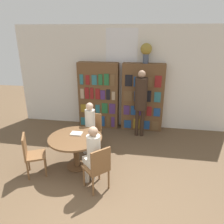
% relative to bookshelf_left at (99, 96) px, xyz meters
% --- Properties ---
extents(ground_plane, '(16.00, 16.00, 0.00)m').
position_rel_bookshelf_left_xyz_m(ground_plane, '(0.66, -3.54, -0.99)').
color(ground_plane, brown).
extents(wall_back, '(6.40, 0.07, 3.00)m').
position_rel_bookshelf_left_xyz_m(wall_back, '(0.66, 0.19, 0.52)').
color(wall_back, silver).
rests_on(wall_back, ground_plane).
extents(bookshelf_left, '(1.20, 0.34, 1.98)m').
position_rel_bookshelf_left_xyz_m(bookshelf_left, '(0.00, 0.00, 0.00)').
color(bookshelf_left, brown).
rests_on(bookshelf_left, ground_plane).
extents(bookshelf_right, '(1.20, 0.34, 1.98)m').
position_rel_bookshelf_left_xyz_m(bookshelf_right, '(1.32, -0.00, 0.00)').
color(bookshelf_right, brown).
rests_on(bookshelf_right, ground_plane).
extents(flower_vase, '(0.31, 0.31, 0.54)m').
position_rel_bookshelf_left_xyz_m(flower_vase, '(1.35, 0.00, 1.33)').
color(flower_vase, '#475166').
rests_on(flower_vase, bookshelf_right).
extents(reading_table, '(1.14, 1.14, 0.73)m').
position_rel_bookshelf_left_xyz_m(reading_table, '(-0.00, -2.27, -0.39)').
color(reading_table, brown).
rests_on(reading_table, ground_plane).
extents(chair_near_camera, '(0.54, 0.54, 0.90)m').
position_rel_bookshelf_left_xyz_m(chair_near_camera, '(-0.81, -2.67, -0.48)').
color(chair_near_camera, brown).
rests_on(chair_near_camera, ground_plane).
extents(chair_left_side, '(0.46, 0.46, 0.90)m').
position_rel_bookshelf_left_xyz_m(chair_left_side, '(0.15, -1.37, -0.48)').
color(chair_left_side, brown).
rests_on(chair_left_side, ground_plane).
extents(chair_far_side, '(0.57, 0.57, 0.90)m').
position_rel_bookshelf_left_xyz_m(chair_far_side, '(0.63, -2.91, -0.48)').
color(chair_far_side, brown).
rests_on(chair_far_side, ground_plane).
extents(seated_reader_left, '(0.29, 0.38, 1.25)m').
position_rel_bookshelf_left_xyz_m(seated_reader_left, '(0.12, -1.56, -0.28)').
color(seated_reader_left, silver).
rests_on(seated_reader_left, ground_plane).
extents(seated_reader_right, '(0.40, 0.40, 1.25)m').
position_rel_bookshelf_left_xyz_m(seated_reader_right, '(0.51, -2.78, -0.28)').
color(seated_reader_right, silver).
rests_on(seated_reader_right, ground_plane).
extents(librarian_standing, '(0.34, 0.61, 1.87)m').
position_rel_bookshelf_left_xyz_m(librarian_standing, '(1.28, -0.50, 0.18)').
color(librarian_standing, '#332319').
rests_on(librarian_standing, ground_plane).
extents(open_book_on_table, '(0.24, 0.18, 0.03)m').
position_rel_bookshelf_left_xyz_m(open_book_on_table, '(-0.02, -2.13, -0.25)').
color(open_book_on_table, silver).
rests_on(open_book_on_table, reading_table).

